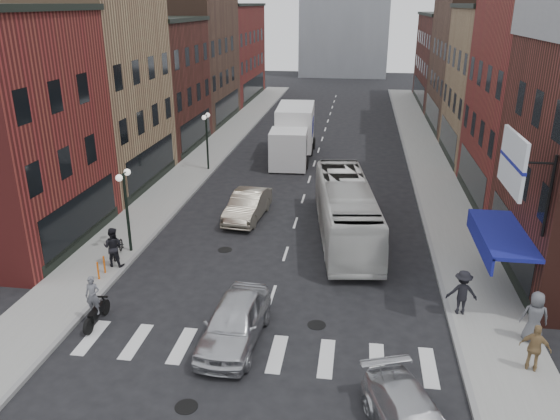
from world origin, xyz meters
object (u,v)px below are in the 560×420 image
object	(u,v)px
streetlamp_far	(207,131)
sedan_left_far	(248,205)
parked_bicycle	(118,247)
box_truck	(294,134)
ped_left_solo	(113,247)
bike_rack	(101,268)
sedan_left_near	(234,322)
motorcycle_rider	(94,303)
ped_right_b	(535,348)
streetlamp_near	(125,196)
ped_right_c	(535,317)
billboard_sign	(515,164)
transit_bus	(346,210)
ped_right_a	(462,292)

from	to	relation	value
streetlamp_far	sedan_left_far	distance (m)	10.13
streetlamp_far	parked_bicycle	xyz separation A→B (m)	(-0.33, -14.66, -2.30)
box_truck	ped_left_solo	distance (m)	20.71
bike_rack	ped_left_solo	world-z (taller)	ped_left_solo
sedan_left_near	sedan_left_far	bearing A→B (deg)	102.37
box_truck	motorcycle_rider	xyz separation A→B (m)	(-4.43, -24.40, -0.97)
sedan_left_far	ped_right_b	xyz separation A→B (m)	(11.88, -12.09, 0.20)
box_truck	streetlamp_far	bearing A→B (deg)	-146.03
streetlamp_near	ped_right_c	bearing A→B (deg)	-16.66
sedan_left_far	parked_bicycle	bearing A→B (deg)	-125.06
sedan_left_far	ped_left_solo	bearing A→B (deg)	-119.41
ped_left_solo	streetlamp_near	bearing A→B (deg)	-92.11
parked_bicycle	ped_right_b	size ratio (longest dim) A/B	1.07
billboard_sign	transit_bus	distance (m)	10.19
streetlamp_far	ped_right_c	distance (m)	25.62
transit_bus	ped_right_c	bearing A→B (deg)	-59.03
motorcycle_rider	streetlamp_near	bearing A→B (deg)	96.19
billboard_sign	ped_right_c	bearing A→B (deg)	-57.42
billboard_sign	sedan_left_far	distance (m)	15.29
box_truck	motorcycle_rider	bearing A→B (deg)	-103.29
billboard_sign	ped_right_b	world-z (taller)	billboard_sign
billboard_sign	bike_rack	size ratio (longest dim) A/B	4.62
ped_right_a	ped_right_c	xyz separation A→B (m)	(2.20, -1.52, 0.06)
billboard_sign	sedan_left_far	bearing A→B (deg)	142.21
streetlamp_far	ped_right_c	size ratio (longest dim) A/B	2.17
sedan_left_far	ped_right_c	distance (m)	16.11
sedan_left_near	sedan_left_far	size ratio (longest dim) A/B	1.00
streetlamp_near	bike_rack	bearing A→B (deg)	-94.24
streetlamp_far	transit_bus	bearing A→B (deg)	-46.13
parked_bicycle	ped_right_c	size ratio (longest dim) A/B	0.93
ped_right_b	parked_bicycle	bearing A→B (deg)	0.68
sedan_left_far	ped_right_c	bearing A→B (deg)	-34.98
ped_right_b	ped_right_c	xyz separation A→B (m)	(0.44, 1.73, 0.12)
billboard_sign	ped_right_c	distance (m)	5.38
streetlamp_far	ped_right_b	size ratio (longest dim) A/B	2.49
transit_bus	ped_left_solo	world-z (taller)	transit_bus
parked_bicycle	motorcycle_rider	bearing A→B (deg)	-86.27
sedan_left_far	box_truck	bearing A→B (deg)	90.79
box_truck	ped_right_b	xyz separation A→B (m)	(10.91, -25.07, -0.94)
sedan_left_near	sedan_left_far	world-z (taller)	sedan_left_near
streetlamp_near	ped_right_a	bearing A→B (deg)	-13.53
parked_bicycle	bike_rack	bearing A→B (deg)	-98.39
box_truck	ped_right_b	size ratio (longest dim) A/B	5.47
motorcycle_rider	ped_left_solo	size ratio (longest dim) A/B	1.10
streetlamp_near	box_truck	size ratio (longest dim) A/B	0.46
streetlamp_near	sedan_left_far	distance (m)	7.36
sedan_left_near	ped_right_b	xyz separation A→B (m)	(9.96, -0.35, 0.17)
billboard_sign	ped_right_b	bearing A→B (deg)	-80.27
transit_bus	parked_bicycle	xyz separation A→B (m)	(-10.48, -4.10, -0.87)
box_truck	streetlamp_near	bearing A→B (deg)	-110.18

